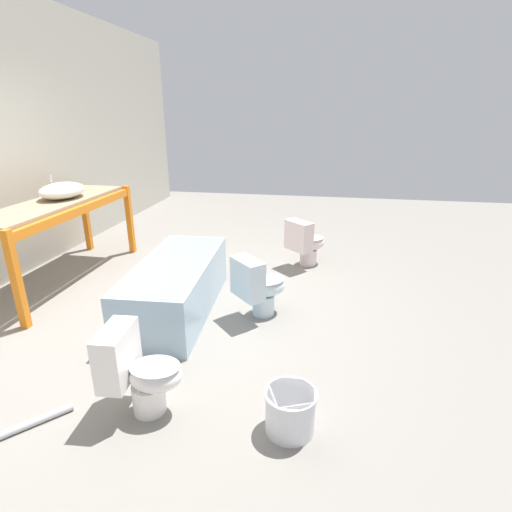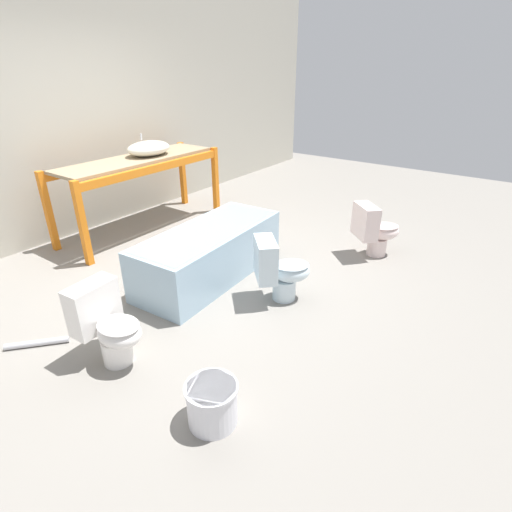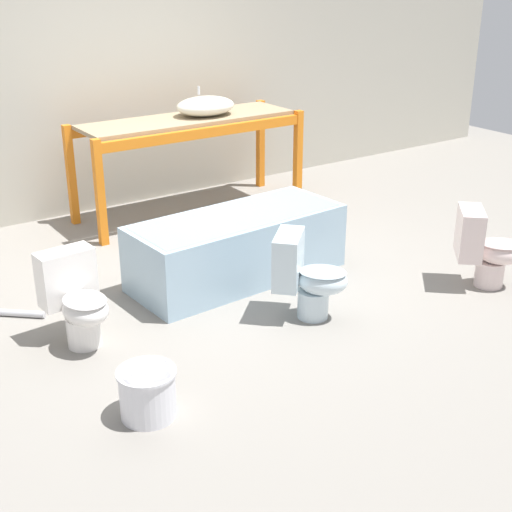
{
  "view_description": "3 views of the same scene",
  "coord_description": "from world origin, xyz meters",
  "px_view_note": "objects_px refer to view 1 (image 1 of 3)",
  "views": [
    {
      "loc": [
        -3.3,
        -1.55,
        1.88
      ],
      "look_at": [
        -0.02,
        -0.96,
        0.66
      ],
      "focal_mm": 28.0,
      "sensor_mm": 36.0,
      "label": 1
    },
    {
      "loc": [
        -2.6,
        -2.66,
        2.0
      ],
      "look_at": [
        -0.22,
        -0.95,
        0.57
      ],
      "focal_mm": 28.0,
      "sensor_mm": 36.0,
      "label": 2
    },
    {
      "loc": [
        -2.68,
        -4.43,
        2.3
      ],
      "look_at": [
        -0.3,
        -0.96,
        0.55
      ],
      "focal_mm": 50.0,
      "sensor_mm": 36.0,
      "label": 3
    }
  ],
  "objects_px": {
    "sink_basin": "(62,190)",
    "toilet_far": "(306,242)",
    "bucket_white": "(290,410)",
    "bathtub_main": "(177,283)",
    "toilet_extra": "(259,286)",
    "toilet_near": "(138,370)"
  },
  "relations": [
    {
      "from": "bucket_white",
      "to": "toilet_extra",
      "type": "bearing_deg",
      "value": 17.18
    },
    {
      "from": "toilet_extra",
      "to": "sink_basin",
      "type": "bearing_deg",
      "value": 31.1
    },
    {
      "from": "toilet_far",
      "to": "toilet_extra",
      "type": "relative_size",
      "value": 1.0
    },
    {
      "from": "bathtub_main",
      "to": "toilet_extra",
      "type": "distance_m",
      "value": 0.81
    },
    {
      "from": "bathtub_main",
      "to": "bucket_white",
      "type": "height_order",
      "value": "bathtub_main"
    },
    {
      "from": "toilet_near",
      "to": "toilet_far",
      "type": "height_order",
      "value": "same"
    },
    {
      "from": "bucket_white",
      "to": "sink_basin",
      "type": "bearing_deg",
      "value": 53.7
    },
    {
      "from": "sink_basin",
      "to": "bucket_white",
      "type": "relative_size",
      "value": 1.79
    },
    {
      "from": "toilet_far",
      "to": "toilet_near",
      "type": "bearing_deg",
      "value": 115.61
    },
    {
      "from": "bathtub_main",
      "to": "bucket_white",
      "type": "relative_size",
      "value": 5.26
    },
    {
      "from": "toilet_far",
      "to": "bathtub_main",
      "type": "bearing_deg",
      "value": 94.25
    },
    {
      "from": "bathtub_main",
      "to": "toilet_far",
      "type": "bearing_deg",
      "value": -42.21
    },
    {
      "from": "sink_basin",
      "to": "toilet_far",
      "type": "xyz_separation_m",
      "value": [
        0.78,
        -2.75,
        -0.71
      ]
    },
    {
      "from": "bathtub_main",
      "to": "toilet_far",
      "type": "relative_size",
      "value": 2.84
    },
    {
      "from": "sink_basin",
      "to": "toilet_far",
      "type": "height_order",
      "value": "sink_basin"
    },
    {
      "from": "bathtub_main",
      "to": "toilet_extra",
      "type": "height_order",
      "value": "toilet_extra"
    },
    {
      "from": "sink_basin",
      "to": "bucket_white",
      "type": "distance_m",
      "value": 3.62
    },
    {
      "from": "bathtub_main",
      "to": "toilet_near",
      "type": "distance_m",
      "value": 1.43
    },
    {
      "from": "sink_basin",
      "to": "toilet_near",
      "type": "bearing_deg",
      "value": -138.31
    },
    {
      "from": "bathtub_main",
      "to": "toilet_far",
      "type": "distance_m",
      "value": 1.87
    },
    {
      "from": "bathtub_main",
      "to": "toilet_extra",
      "type": "bearing_deg",
      "value": -91.35
    },
    {
      "from": "toilet_extra",
      "to": "bucket_white",
      "type": "distance_m",
      "value": 1.51
    }
  ]
}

